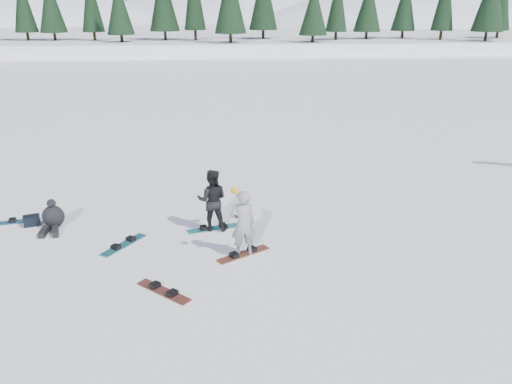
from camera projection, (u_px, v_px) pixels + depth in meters
The scene contains 11 objects.
ground at pixel (232, 242), 13.60m from camera, with size 420.00×420.00×0.00m, color white.
alpine_backdrop at pixel (185, 57), 193.87m from camera, with size 412.50×227.00×53.20m.
snowboarder_woman at pixel (243, 223), 12.60m from camera, with size 0.72×0.56×1.92m.
snowboarder_man at pixel (212, 200), 14.07m from camera, with size 0.87×0.68×1.80m, color black.
seated_rider at pixel (53, 217), 14.33m from camera, with size 0.70×1.08×0.88m.
gear_bag at pixel (32, 220), 14.58m from camera, with size 0.45×0.30×0.30m, color black.
snowboard_woman at pixel (243, 254), 12.91m from camera, with size 1.50×0.28×0.03m, color brown.
snowboard_man at pixel (213, 228), 14.38m from camera, with size 1.50×0.28×0.03m, color teal.
snowboard_loose_c at pixel (2, 223), 14.72m from camera, with size 1.50×0.28×0.03m, color #19648A.
snowboard_loose_a at pixel (124, 245), 13.41m from camera, with size 1.50×0.28×0.03m, color #17737F.
snowboard_loose_b at pixel (164, 292), 11.25m from camera, with size 1.50×0.28×0.03m, color maroon.
Camera 1 is at (-0.33, -12.23, 6.12)m, focal length 35.00 mm.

